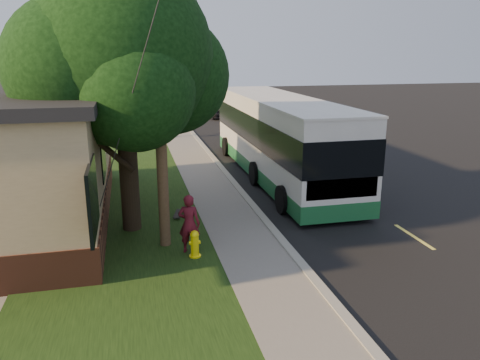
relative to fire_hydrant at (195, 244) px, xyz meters
The scene contains 15 objects.
ground 2.64m from the fire_hydrant, ahead, with size 120.00×120.00×0.00m, color black.
road 11.99m from the fire_hydrant, 56.58° to the left, with size 8.00×80.00×0.01m, color black.
curb 10.34m from the fire_hydrant, 75.43° to the left, with size 0.25×80.00×0.12m, color gray.
sidewalk 10.13m from the fire_hydrant, 80.91° to the left, with size 2.00×80.00×0.08m, color slate.
grass_verge 10.19m from the fire_hydrant, 100.76° to the left, with size 5.00×80.00×0.07m, color black.
fire_hydrant is the anchor object (origin of this frame).
utility_pole 4.37m from the fire_hydrant, 125.38° to the left, with size 2.86×3.21×9.07m.
leafy_tree 5.65m from the fire_hydrant, 120.67° to the left, with size 6.30×6.00×7.80m.
bare_tree_near 18.10m from the fire_hydrant, 92.86° to the left, with size 1.38×1.21×4.31m.
bare_tree_far 30.04m from the fire_hydrant, 90.76° to the left, with size 1.38×1.21×4.03m.
traffic_signal 34.25m from the fire_hydrant, 84.79° to the left, with size 0.18×0.22×5.50m.
transit_bus 9.10m from the fire_hydrant, 57.85° to the left, with size 2.97×12.86×3.48m.
skateboarder 0.57m from the fire_hydrant, 106.16° to the left, with size 0.60×0.39×1.64m, color #55111D.
skateboard_main 3.35m from the fire_hydrant, 91.52° to the left, with size 0.43×0.91×0.08m.
distant_car 27.98m from the fire_hydrant, 77.72° to the left, with size 2.00×4.97×1.69m, color black.
Camera 1 is at (-4.11, -11.48, 5.39)m, focal length 35.00 mm.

